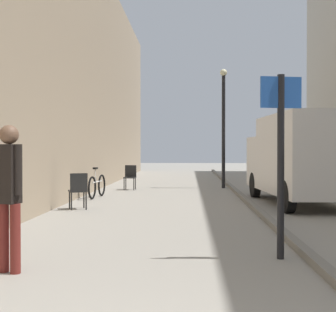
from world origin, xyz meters
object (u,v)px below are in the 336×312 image
at_px(street_sign_post, 281,150).
at_px(cafe_chair_near_window, 78,188).
at_px(lamp_post, 224,120).
at_px(pedestrian_main_foreground, 9,188).
at_px(delivery_van, 300,157).
at_px(bicycle_leaning, 97,186).
at_px(cafe_chair_by_doorway, 130,175).

relative_size(street_sign_post, cafe_chair_near_window, 2.77).
height_order(lamp_post, cafe_chair_near_window, lamp_post).
xyz_separation_m(pedestrian_main_foreground, delivery_van, (5.38, 7.68, 0.26)).
height_order(delivery_van, lamp_post, lamp_post).
xyz_separation_m(bicycle_leaning, cafe_chair_near_window, (0.10, -2.98, 0.17)).
height_order(pedestrian_main_foreground, cafe_chair_by_doorway, pedestrian_main_foreground).
relative_size(cafe_chair_near_window, cafe_chair_by_doorway, 1.00).
relative_size(delivery_van, bicycle_leaning, 3.15).
height_order(delivery_van, bicycle_leaning, delivery_van).
relative_size(bicycle_leaning, cafe_chair_by_doorway, 1.88).
bearing_deg(bicycle_leaning, lamp_post, 48.30).
bearing_deg(pedestrian_main_foreground, bicycle_leaning, -64.43).
distance_m(pedestrian_main_foreground, cafe_chair_near_window, 6.23).
bearing_deg(delivery_van, cafe_chair_near_window, -169.90).
bearing_deg(delivery_van, pedestrian_main_foreground, -129.01).
height_order(delivery_van, street_sign_post, street_sign_post).
height_order(delivery_van, cafe_chair_near_window, delivery_van).
xyz_separation_m(pedestrian_main_foreground, lamp_post, (3.62, 13.13, 1.65)).
bearing_deg(lamp_post, pedestrian_main_foreground, -105.41).
distance_m(pedestrian_main_foreground, delivery_van, 9.38).
height_order(cafe_chair_near_window, cafe_chair_by_doorway, same).
bearing_deg(cafe_chair_by_doorway, delivery_van, 142.80).
xyz_separation_m(delivery_van, cafe_chair_near_window, (-5.98, -1.50, -0.78)).
bearing_deg(cafe_chair_near_window, lamp_post, 37.19).
height_order(pedestrian_main_foreground, bicycle_leaning, pedestrian_main_foreground).
xyz_separation_m(delivery_van, street_sign_post, (-1.84, -6.77, 0.22)).
bearing_deg(pedestrian_main_foreground, street_sign_post, -144.43).
relative_size(pedestrian_main_foreground, delivery_van, 0.33).
distance_m(lamp_post, cafe_chair_by_doorway, 4.34).
relative_size(street_sign_post, bicycle_leaning, 1.47).
xyz_separation_m(pedestrian_main_foreground, cafe_chair_near_window, (-0.60, 6.18, -0.52)).
xyz_separation_m(pedestrian_main_foreground, street_sign_post, (3.54, 0.91, 0.48)).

